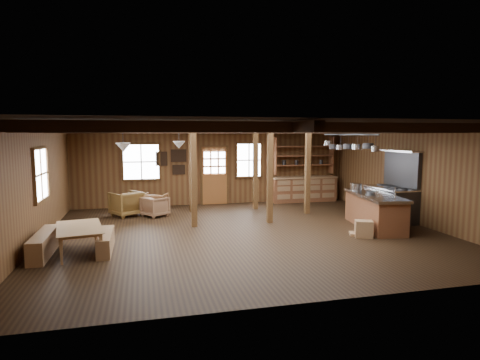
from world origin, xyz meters
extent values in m
cube|color=black|center=(0.00, 0.00, -0.01)|extent=(10.00, 9.00, 0.02)
cube|color=black|center=(0.00, 0.00, 2.81)|extent=(10.00, 9.00, 0.02)
cube|color=#502D16|center=(-5.01, 0.00, 1.40)|extent=(0.02, 9.00, 2.80)
cube|color=#502D16|center=(5.01, 0.00, 1.40)|extent=(0.02, 9.00, 2.80)
cube|color=#502D16|center=(0.00, 4.51, 1.40)|extent=(10.00, 0.02, 2.80)
cube|color=#502D16|center=(0.00, -4.51, 1.40)|extent=(10.00, 0.02, 2.80)
cube|color=black|center=(0.00, -3.50, 2.68)|extent=(9.80, 0.12, 0.18)
cube|color=black|center=(0.00, -2.00, 2.68)|extent=(9.80, 0.12, 0.18)
cube|color=black|center=(0.00, -0.50, 2.68)|extent=(9.80, 0.12, 0.18)
cube|color=black|center=(0.00, 1.00, 2.68)|extent=(9.80, 0.12, 0.18)
cube|color=black|center=(0.00, 2.50, 2.68)|extent=(9.80, 0.12, 0.18)
cube|color=black|center=(0.00, 3.80, 2.68)|extent=(9.80, 0.12, 0.18)
cube|color=black|center=(0.00, 0.00, 2.68)|extent=(0.18, 8.82, 0.18)
cube|color=#3F2312|center=(-1.20, 1.00, 1.40)|extent=(0.15, 0.15, 2.80)
cube|color=#3F2312|center=(-1.00, 3.20, 1.40)|extent=(0.15, 0.15, 2.80)
cube|color=#3F2312|center=(1.00, 1.00, 1.40)|extent=(0.15, 0.15, 2.80)
cube|color=#3F2312|center=(1.20, 3.20, 1.40)|extent=(0.15, 0.15, 2.80)
cube|color=#3F2312|center=(2.60, 2.00, 1.40)|extent=(0.15, 0.15, 2.80)
cube|color=brown|center=(0.00, 4.45, 0.55)|extent=(0.90, 0.06, 1.10)
cube|color=#3F2312|center=(-0.48, 4.45, 1.05)|extent=(0.06, 0.08, 2.10)
cube|color=#3F2312|center=(0.48, 4.45, 1.05)|extent=(0.06, 0.08, 2.10)
cube|color=#3F2312|center=(0.00, 4.45, 2.12)|extent=(1.02, 0.08, 0.06)
cube|color=white|center=(0.00, 4.45, 1.55)|extent=(0.84, 0.02, 0.90)
cube|color=white|center=(-2.60, 4.46, 1.60)|extent=(1.20, 0.02, 1.20)
cube|color=#3F2312|center=(-2.60, 4.46, 1.60)|extent=(1.32, 0.06, 1.32)
cube|color=white|center=(1.30, 4.46, 1.60)|extent=(0.90, 0.02, 1.20)
cube|color=#3F2312|center=(1.30, 4.46, 1.60)|extent=(1.02, 0.06, 1.32)
cube|color=white|center=(-4.96, 0.50, 1.60)|extent=(0.02, 1.20, 1.20)
cube|color=#3F2312|center=(-4.96, 0.50, 1.60)|extent=(0.14, 1.24, 1.32)
cube|color=silver|center=(-1.30, 4.46, 1.80)|extent=(0.50, 0.03, 0.40)
cube|color=black|center=(-1.30, 4.45, 1.80)|extent=(0.55, 0.02, 0.45)
cube|color=silver|center=(-1.90, 4.46, 1.70)|extent=(0.35, 0.03, 0.45)
cube|color=black|center=(-1.90, 4.45, 1.70)|extent=(0.40, 0.02, 0.50)
cube|color=silver|center=(-1.30, 4.46, 1.30)|extent=(0.40, 0.03, 0.30)
cube|color=black|center=(-1.30, 4.45, 1.30)|extent=(0.45, 0.02, 0.35)
cube|color=brown|center=(3.40, 4.20, 0.45)|extent=(2.50, 0.55, 0.90)
cube|color=#966D44|center=(3.40, 4.18, 0.93)|extent=(2.55, 0.60, 0.06)
cube|color=brown|center=(3.40, 4.25, 1.40)|extent=(2.30, 0.35, 0.04)
cube|color=brown|center=(3.40, 4.25, 1.75)|extent=(2.30, 0.35, 0.04)
cube|color=brown|center=(3.40, 4.25, 2.10)|extent=(2.30, 0.35, 0.04)
cube|color=brown|center=(2.25, 4.25, 1.75)|extent=(0.04, 0.35, 1.40)
cube|color=brown|center=(4.55, 4.25, 1.75)|extent=(0.04, 0.35, 1.40)
cylinder|color=#313134|center=(-3.00, 0.00, 2.58)|extent=(0.02, 0.02, 0.45)
cone|color=white|center=(-3.00, 0.00, 2.25)|extent=(0.36, 0.36, 0.22)
cylinder|color=#313134|center=(-1.50, 2.00, 2.58)|extent=(0.02, 0.02, 0.45)
cone|color=white|center=(-1.50, 2.00, 2.25)|extent=(0.36, 0.36, 0.22)
cylinder|color=#313134|center=(3.07, 0.30, 2.55)|extent=(0.04, 3.00, 0.04)
cylinder|color=#313134|center=(3.08, -1.05, 2.41)|extent=(0.01, 0.01, 0.28)
cylinder|color=#BABDC2|center=(3.08, -1.05, 2.20)|extent=(0.19, 0.19, 0.14)
cylinder|color=#313134|center=(3.15, -0.60, 2.44)|extent=(0.01, 0.01, 0.22)
cylinder|color=#313134|center=(3.15, -0.60, 2.26)|extent=(0.28, 0.28, 0.14)
cylinder|color=#313134|center=(3.10, -0.15, 2.42)|extent=(0.01, 0.01, 0.26)
cylinder|color=#BABDC2|center=(3.10, -0.15, 2.22)|extent=(0.28, 0.28, 0.14)
cylinder|color=#313134|center=(3.07, 0.30, 2.42)|extent=(0.01, 0.01, 0.26)
cylinder|color=#313134|center=(3.07, 0.30, 2.22)|extent=(0.26, 0.26, 0.14)
cylinder|color=#313134|center=(3.07, 0.75, 2.40)|extent=(0.01, 0.01, 0.30)
cylinder|color=#BABDC2|center=(3.07, 0.75, 2.18)|extent=(0.24, 0.24, 0.14)
cylinder|color=#313134|center=(3.08, 1.20, 2.40)|extent=(0.01, 0.01, 0.29)
cylinder|color=#313134|center=(3.08, 1.20, 2.19)|extent=(0.27, 0.27, 0.14)
cylinder|color=#313134|center=(3.14, 1.65, 2.45)|extent=(0.01, 0.01, 0.19)
cylinder|color=#BABDC2|center=(3.14, 1.65, 2.29)|extent=(0.28, 0.28, 0.14)
cube|color=brown|center=(3.60, -0.30, 0.43)|extent=(1.18, 2.50, 0.86)
cube|color=#BABDC2|center=(3.60, -0.30, 0.90)|extent=(1.28, 2.61, 0.08)
cylinder|color=#313134|center=(3.60, -0.90, 0.90)|extent=(0.44, 0.44, 0.06)
cylinder|color=#BABDC2|center=(3.80, -0.90, 1.05)|extent=(0.03, 0.03, 0.30)
cube|color=#966D44|center=(2.76, -1.17, 0.21)|extent=(0.57, 0.49, 0.42)
cube|color=#313134|center=(4.60, 0.41, 0.48)|extent=(0.85, 1.59, 0.96)
cube|color=#BABDC2|center=(4.60, 0.41, 0.98)|extent=(0.87, 1.62, 0.04)
cube|color=#313134|center=(4.92, 0.41, 1.54)|extent=(0.12, 1.59, 1.06)
cube|color=#BABDC2|center=(4.80, 0.41, 2.07)|extent=(0.40, 1.70, 0.05)
imported|color=#9A7046|center=(-3.90, -0.88, 0.29)|extent=(1.18, 1.76, 0.57)
cube|color=#966D44|center=(-4.65, -0.88, 0.24)|extent=(0.33, 1.74, 0.48)
cube|color=#966D44|center=(-3.40, -0.88, 0.21)|extent=(0.28, 1.50, 0.41)
imported|color=brown|center=(-3.09, 2.97, 0.39)|extent=(1.16, 1.17, 0.78)
imported|color=brown|center=(-2.21, 3.07, 0.34)|extent=(0.93, 0.94, 0.67)
imported|color=brown|center=(-2.21, 2.69, 0.31)|extent=(0.96, 0.95, 0.63)
cylinder|color=#BABDC2|center=(3.48, 0.51, 1.04)|extent=(0.33, 0.33, 0.20)
imported|color=silver|center=(3.52, -0.20, 0.97)|extent=(0.33, 0.33, 0.07)
camera|label=1|loc=(-2.58, -9.95, 2.56)|focal=30.00mm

